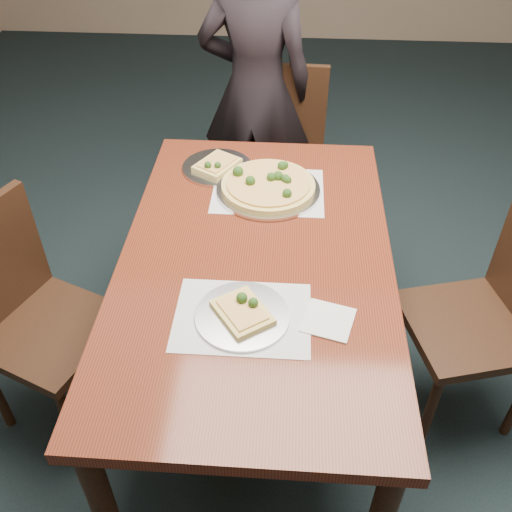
# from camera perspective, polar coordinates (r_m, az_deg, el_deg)

# --- Properties ---
(ground) EXTENTS (8.00, 8.00, 0.00)m
(ground) POSITION_cam_1_polar(r_m,az_deg,el_deg) (2.50, 5.21, -11.86)
(ground) COLOR black
(ground) RESTS_ON ground
(dining_table) EXTENTS (0.90, 1.50, 0.75)m
(dining_table) POSITION_cam_1_polar(r_m,az_deg,el_deg) (1.95, -0.00, -2.05)
(dining_table) COLOR #4F1B0F
(dining_table) RESTS_ON ground
(chair_far) EXTENTS (0.44, 0.44, 0.91)m
(chair_far) POSITION_cam_1_polar(r_m,az_deg,el_deg) (2.92, 2.55, 10.59)
(chair_far) COLOR black
(chair_far) RESTS_ON ground
(chair_left) EXTENTS (0.55, 0.55, 0.91)m
(chair_left) POSITION_cam_1_polar(r_m,az_deg,el_deg) (2.18, -21.71, -5.19)
(chair_left) COLOR black
(chair_left) RESTS_ON ground
(chair_right) EXTENTS (0.51, 0.51, 0.91)m
(chair_right) POSITION_cam_1_polar(r_m,az_deg,el_deg) (2.19, 22.57, -5.12)
(chair_right) COLOR black
(chair_right) RESTS_ON ground
(diner) EXTENTS (0.61, 0.44, 1.55)m
(diner) POSITION_cam_1_polar(r_m,az_deg,el_deg) (2.89, -0.00, 16.11)
(diner) COLOR black
(diner) RESTS_ON ground
(placemat_main) EXTENTS (0.42, 0.32, 0.00)m
(placemat_main) POSITION_cam_1_polar(r_m,az_deg,el_deg) (2.19, 1.22, 6.53)
(placemat_main) COLOR white
(placemat_main) RESTS_ON dining_table
(placemat_near) EXTENTS (0.40, 0.30, 0.00)m
(placemat_near) POSITION_cam_1_polar(r_m,az_deg,el_deg) (1.69, -1.36, -6.09)
(placemat_near) COLOR white
(placemat_near) RESTS_ON dining_table
(pizza_pan) EXTENTS (0.39, 0.39, 0.07)m
(pizza_pan) POSITION_cam_1_polar(r_m,az_deg,el_deg) (2.18, 1.24, 7.03)
(pizza_pan) COLOR silver
(pizza_pan) RESTS_ON dining_table
(slice_plate_near) EXTENTS (0.28, 0.28, 0.06)m
(slice_plate_near) POSITION_cam_1_polar(r_m,az_deg,el_deg) (1.68, -1.35, -5.75)
(slice_plate_near) COLOR silver
(slice_plate_near) RESTS_ON dining_table
(slice_plate_far) EXTENTS (0.28, 0.28, 0.05)m
(slice_plate_far) POSITION_cam_1_polar(r_m,az_deg,el_deg) (2.32, -3.92, 8.97)
(slice_plate_far) COLOR silver
(slice_plate_far) RESTS_ON dining_table
(napkin) EXTENTS (0.17, 0.17, 0.01)m
(napkin) POSITION_cam_1_polar(r_m,az_deg,el_deg) (1.69, 7.23, -6.40)
(napkin) COLOR white
(napkin) RESTS_ON dining_table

